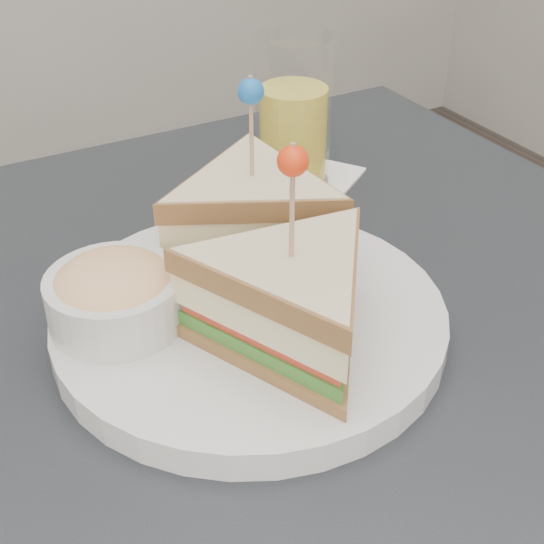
{
  "coord_description": "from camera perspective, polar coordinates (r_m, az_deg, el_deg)",
  "views": [
    {
      "loc": [
        -0.22,
        -0.4,
        1.11
      ],
      "look_at": [
        0.01,
        0.01,
        0.8
      ],
      "focal_mm": 50.0,
      "sensor_mm": 36.0,
      "label": 1
    }
  ],
  "objects": [
    {
      "name": "table",
      "position": [
        0.63,
        -0.36,
        -10.29
      ],
      "size": [
        0.8,
        0.8,
        0.75
      ],
      "color": "black",
      "rests_on": "ground"
    },
    {
      "name": "plate_meal",
      "position": [
        0.56,
        -1.59,
        -0.05
      ],
      "size": [
        0.39,
        0.39,
        0.18
      ],
      "rotation": [
        0.0,
        0.0,
        0.41
      ],
      "color": "silver",
      "rests_on": "table"
    },
    {
      "name": "drink_set",
      "position": [
        0.77,
        1.61,
        11.32
      ],
      "size": [
        0.17,
        0.17,
        0.15
      ],
      "rotation": [
        0.0,
        0.0,
        0.6
      ],
      "color": "white",
      "rests_on": "table"
    }
  ]
}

